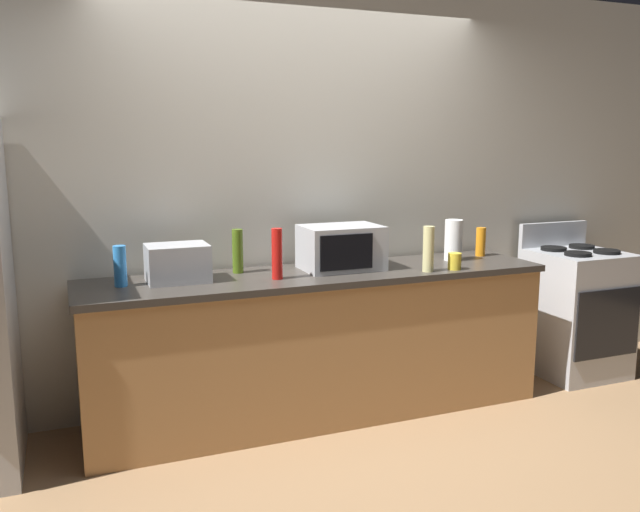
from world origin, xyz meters
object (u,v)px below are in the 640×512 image
object	(u,v)px
microwave	(341,247)
bottle_dish_soap	(481,242)
stove_range	(576,311)
bottle_hot_sauce	(277,254)
mug_yellow	(455,261)
bottle_olive_oil	(238,251)
bottle_vinegar	(428,249)
paper_towel_roll	(453,240)
bottle_spray_cleaner	(120,266)
toaster_oven	(177,263)

from	to	relation	value
microwave	bottle_dish_soap	distance (m)	1.08
stove_range	microwave	distance (m)	1.93
bottle_hot_sauce	mug_yellow	size ratio (longest dim) A/B	2.84
bottle_olive_oil	bottle_vinegar	distance (m)	1.15
microwave	bottle_olive_oil	size ratio (longest dim) A/B	1.82
paper_towel_roll	bottle_spray_cleaner	xyz separation A→B (m)	(-2.12, -0.01, -0.02)
microwave	bottle_olive_oil	xyz separation A→B (m)	(-0.62, 0.12, -0.00)
toaster_oven	bottle_vinegar	distance (m)	1.48
bottle_dish_soap	bottle_olive_oil	distance (m)	1.70
microwave	bottle_vinegar	bearing A→B (deg)	-30.20
bottle_dish_soap	mug_yellow	world-z (taller)	bottle_dish_soap
toaster_oven	bottle_dish_soap	world-z (taller)	toaster_oven
microwave	bottle_hot_sauce	size ratio (longest dim) A/B	1.64
bottle_olive_oil	toaster_oven	bearing A→B (deg)	-163.60
stove_range	mug_yellow	distance (m)	1.31
toaster_oven	bottle_spray_cleaner	size ratio (longest dim) A/B	1.52
bottle_spray_cleaner	bottle_dish_soap	distance (m)	2.39
bottle_dish_soap	bottle_spray_cleaner	bearing A→B (deg)	-178.09
bottle_spray_cleaner	bottle_vinegar	bearing A→B (deg)	-8.47
toaster_oven	mug_yellow	size ratio (longest dim) A/B	3.30
bottle_vinegar	microwave	bearing A→B (deg)	149.80
paper_towel_roll	bottle_olive_oil	size ratio (longest dim) A/B	1.02
paper_towel_roll	toaster_oven	bearing A→B (deg)	179.68
microwave	bottle_spray_cleaner	size ratio (longest dim) A/B	2.14
bottle_hot_sauce	bottle_olive_oil	world-z (taller)	bottle_hot_sauce
toaster_oven	bottle_spray_cleaner	distance (m)	0.31
stove_range	bottle_vinegar	world-z (taller)	bottle_vinegar
paper_towel_roll	mug_yellow	world-z (taller)	paper_towel_roll
microwave	bottle_dish_soap	bearing A→B (deg)	4.04
paper_towel_roll	stove_range	bearing A→B (deg)	-2.79
toaster_oven	bottle_vinegar	xyz separation A→B (m)	(1.45, -0.28, 0.03)
toaster_oven	stove_range	bearing A→B (deg)	-1.22
bottle_vinegar	toaster_oven	bearing A→B (deg)	169.16
bottle_dish_soap	paper_towel_roll	bearing A→B (deg)	-164.64
stove_range	bottle_olive_oil	bearing A→B (deg)	176.03
stove_range	bottle_olive_oil	size ratio (longest dim) A/B	4.10
stove_range	mug_yellow	bearing A→B (deg)	-169.42
bottle_spray_cleaner	mug_yellow	size ratio (longest dim) A/B	2.18
paper_towel_roll	bottle_vinegar	bearing A→B (deg)	-142.67
toaster_oven	mug_yellow	xyz separation A→B (m)	(1.64, -0.28, -0.05)
bottle_hot_sauce	bottle_olive_oil	xyz separation A→B (m)	(-0.16, 0.26, -0.01)
bottle_vinegar	bottle_spray_cleaner	bearing A→B (deg)	171.53
stove_range	paper_towel_roll	bearing A→B (deg)	177.21
bottle_olive_oil	mug_yellow	distance (m)	1.33
stove_range	bottle_dish_soap	world-z (taller)	bottle_dish_soap
bottle_hot_sauce	bottle_vinegar	xyz separation A→B (m)	(0.92, -0.13, -0.01)
microwave	mug_yellow	bearing A→B (deg)	-22.94
bottle_vinegar	mug_yellow	xyz separation A→B (m)	(0.18, -0.01, -0.09)
microwave	bottle_dish_soap	xyz separation A→B (m)	(1.08, 0.08, -0.04)
bottle_spray_cleaner	mug_yellow	xyz separation A→B (m)	(1.95, -0.27, -0.06)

